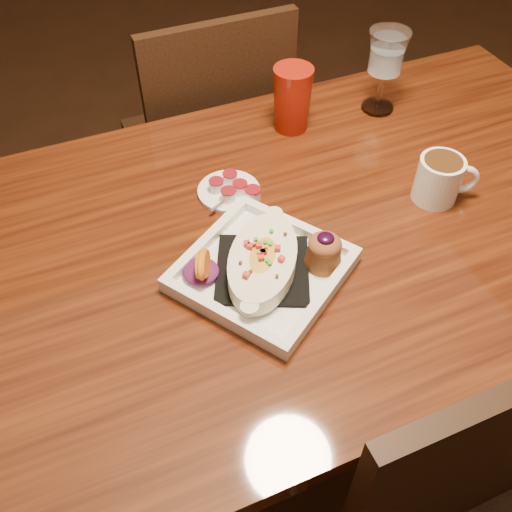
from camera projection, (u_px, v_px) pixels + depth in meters
name	position (u px, v px, depth m)	size (l,w,h in m)	color
floor	(294.00, 404.00, 1.68)	(7.00, 7.00, 0.00)	black
table	(309.00, 254.00, 1.19)	(1.50, 0.90, 0.75)	#682B0E
chair_far	(210.00, 143.00, 1.69)	(0.42, 0.42, 0.93)	black
plate	(268.00, 264.00, 1.01)	(0.36, 0.36, 0.08)	white
coffee_mug	(440.00, 178.00, 1.13)	(0.12, 0.09, 0.10)	white
goblet	(386.00, 57.00, 1.28)	(0.09, 0.09, 0.19)	silver
saucer	(229.00, 190.00, 1.17)	(0.13, 0.13, 0.09)	white
creamer_loose	(253.00, 194.00, 1.16)	(0.03, 0.03, 0.03)	white
red_tumbler	(292.00, 99.00, 1.28)	(0.09, 0.09, 0.15)	#A1190B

